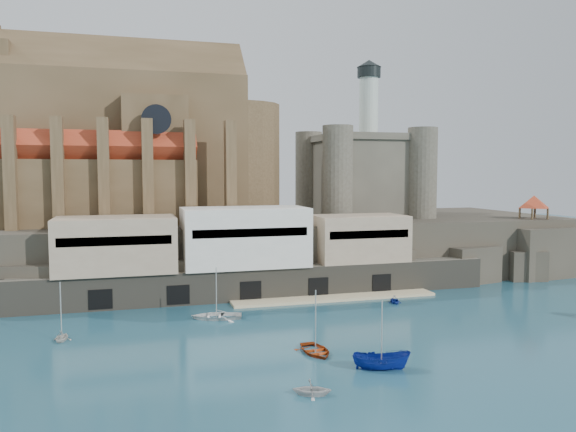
{
  "coord_description": "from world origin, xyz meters",
  "views": [
    {
      "loc": [
        -26.11,
        -56.45,
        18.1
      ],
      "look_at": [
        -1.03,
        32.0,
        10.95
      ],
      "focal_mm": 35.0,
      "sensor_mm": 36.0,
      "label": 1
    }
  ],
  "objects_px": {
    "pavilion": "(534,203)",
    "boat_1": "(312,395)",
    "boat_0": "(315,353)",
    "castle_keep": "(363,171)",
    "church": "(140,149)",
    "boat_2": "(381,369)"
  },
  "relations": [
    {
      "from": "church",
      "to": "boat_0",
      "type": "height_order",
      "value": "church"
    },
    {
      "from": "church",
      "to": "boat_1",
      "type": "distance_m",
      "value": 61.51
    },
    {
      "from": "pavilion",
      "to": "boat_0",
      "type": "distance_m",
      "value": 60.1
    },
    {
      "from": "castle_keep",
      "to": "boat_2",
      "type": "distance_m",
      "value": 58.16
    },
    {
      "from": "castle_keep",
      "to": "pavilion",
      "type": "distance_m",
      "value": 30.5
    },
    {
      "from": "pavilion",
      "to": "boat_0",
      "type": "xyz_separation_m",
      "value": [
        -50.41,
        -30.15,
        -12.73
      ]
    },
    {
      "from": "boat_2",
      "to": "castle_keep",
      "type": "bearing_deg",
      "value": -4.3
    },
    {
      "from": "pavilion",
      "to": "boat_0",
      "type": "relative_size",
      "value": 1.22
    },
    {
      "from": "pavilion",
      "to": "boat_1",
      "type": "xyz_separation_m",
      "value": [
        -54.13,
        -40.27,
        -12.73
      ]
    },
    {
      "from": "castle_keep",
      "to": "boat_0",
      "type": "xyz_separation_m",
      "value": [
        -24.48,
        -45.22,
        -18.31
      ]
    },
    {
      "from": "pavilion",
      "to": "boat_1",
      "type": "relative_size",
      "value": 2.01
    },
    {
      "from": "boat_0",
      "to": "boat_1",
      "type": "height_order",
      "value": "boat_0"
    },
    {
      "from": "church",
      "to": "boat_0",
      "type": "distance_m",
      "value": 53.41
    },
    {
      "from": "boat_1",
      "to": "castle_keep",
      "type": "bearing_deg",
      "value": -6.85
    },
    {
      "from": "boat_0",
      "to": "castle_keep",
      "type": "bearing_deg",
      "value": 57.71
    },
    {
      "from": "church",
      "to": "boat_2",
      "type": "xyz_separation_m",
      "value": [
        20.05,
        -52.16,
        -22.13
      ]
    },
    {
      "from": "boat_1",
      "to": "boat_2",
      "type": "distance_m",
      "value": 8.97
    },
    {
      "from": "church",
      "to": "boat_1",
      "type": "height_order",
      "value": "church"
    },
    {
      "from": "church",
      "to": "boat_2",
      "type": "distance_m",
      "value": 60.1
    },
    {
      "from": "boat_0",
      "to": "boat_1",
      "type": "distance_m",
      "value": 10.79
    },
    {
      "from": "castle_keep",
      "to": "boat_2",
      "type": "relative_size",
      "value": 5.47
    },
    {
      "from": "boat_0",
      "to": "church",
      "type": "bearing_deg",
      "value": 105.01
    }
  ]
}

